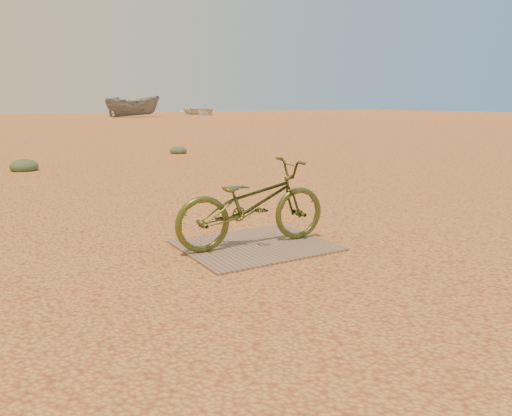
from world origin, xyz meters
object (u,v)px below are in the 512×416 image
plywood_board (256,246)px  bicycle (252,204)px  boat_far_right (200,110)px  boat_mid_right (133,106)px

plywood_board → bicycle: bearing=154.1°
boat_far_right → plywood_board: bearing=-120.4°
plywood_board → boat_mid_right: size_ratio=0.30×
bicycle → boat_mid_right: boat_mid_right is taller
bicycle → boat_far_right: size_ratio=0.33×
bicycle → boat_mid_right: (11.46, 41.68, 0.50)m
plywood_board → boat_mid_right: 43.25m
plywood_board → boat_far_right: boat_far_right is taller
plywood_board → bicycle: size_ratio=0.89×
boat_mid_right → boat_far_right: boat_mid_right is taller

